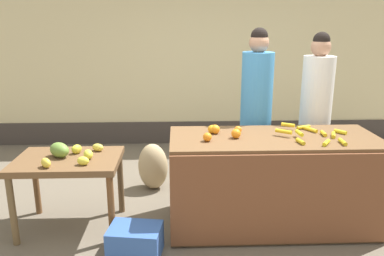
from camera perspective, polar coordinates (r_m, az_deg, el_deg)
ground_plane at (r=3.95m, az=3.70°, el=-13.94°), size 24.00×24.00×0.00m
market_wall_back at (r=6.22m, az=1.32°, el=11.09°), size 7.04×0.23×2.98m
fruit_stall_counter at (r=3.83m, az=11.79°, el=-7.77°), size 1.96×0.83×0.90m
side_table_wooden at (r=3.81m, az=-17.85°, el=-5.64°), size 0.97×0.69×0.71m
banana_bunch_pile at (r=3.78m, az=17.50°, el=-0.78°), size 0.70×0.63×0.07m
orange_pile at (r=3.64m, az=4.22°, el=-0.49°), size 0.39×0.35×0.09m
mango_papaya_pile at (r=3.77m, az=-18.01°, el=-3.39°), size 0.52×0.55×0.14m
vendor_woman_blue_shirt at (r=4.28m, az=9.43°, el=1.93°), size 0.34×0.34×1.88m
vendor_woman_white_shirt at (r=4.48m, az=17.75°, el=1.70°), size 0.34×0.34×1.84m
produce_crate at (r=3.46m, az=-8.40°, el=-16.25°), size 0.48×0.38×0.26m
produce_sack at (r=4.61m, az=-5.80°, el=-5.68°), size 0.45×0.41×0.56m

